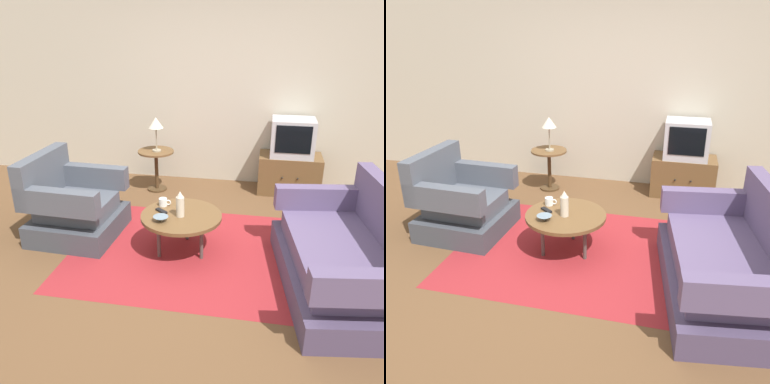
# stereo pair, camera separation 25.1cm
# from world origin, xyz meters

# --- Properties ---
(ground_plane) EXTENTS (16.00, 16.00, 0.00)m
(ground_plane) POSITION_xyz_m (0.00, 0.00, 0.00)
(ground_plane) COLOR brown
(back_wall) EXTENTS (9.00, 0.12, 2.70)m
(back_wall) POSITION_xyz_m (0.00, 2.33, 1.35)
(back_wall) COLOR #BCB29E
(back_wall) RESTS_ON ground
(area_rug) EXTENTS (2.22, 1.89, 0.00)m
(area_rug) POSITION_xyz_m (-0.10, 0.19, 0.00)
(area_rug) COLOR maroon
(area_rug) RESTS_ON ground
(armchair) EXTENTS (0.90, 0.92, 0.90)m
(armchair) POSITION_xyz_m (-1.32, 0.34, 0.31)
(armchair) COLOR #3E424B
(armchair) RESTS_ON ground
(couch) EXTENTS (1.15, 1.75, 0.89)m
(couch) POSITION_xyz_m (1.43, -0.16, 0.29)
(couch) COLOR #4B3E5C
(couch) RESTS_ON ground
(coffee_table) EXTENTS (0.80, 0.80, 0.41)m
(coffee_table) POSITION_xyz_m (-0.09, 0.19, 0.38)
(coffee_table) COLOR brown
(coffee_table) RESTS_ON ground
(side_table) EXTENTS (0.48, 0.48, 0.56)m
(side_table) POSITION_xyz_m (-0.77, 1.73, 0.40)
(side_table) COLOR brown
(side_table) RESTS_ON ground
(tv_stand) EXTENTS (0.82, 0.50, 0.52)m
(tv_stand) POSITION_xyz_m (1.02, 1.99, 0.26)
(tv_stand) COLOR brown
(tv_stand) RESTS_ON ground
(television) EXTENTS (0.55, 0.45, 0.49)m
(television) POSITION_xyz_m (1.02, 1.99, 0.76)
(television) COLOR #B7B7BC
(television) RESTS_ON tv_stand
(table_lamp) EXTENTS (0.19, 0.19, 0.45)m
(table_lamp) POSITION_xyz_m (-0.75, 1.71, 0.93)
(table_lamp) COLOR #9E937A
(table_lamp) RESTS_ON side_table
(vase) EXTENTS (0.08, 0.08, 0.26)m
(vase) POSITION_xyz_m (-0.10, 0.15, 0.54)
(vase) COLOR beige
(vase) RESTS_ON coffee_table
(mug) EXTENTS (0.13, 0.08, 0.08)m
(mug) POSITION_xyz_m (-0.32, 0.36, 0.45)
(mug) COLOR white
(mug) RESTS_ON coffee_table
(bowl) EXTENTS (0.15, 0.15, 0.05)m
(bowl) POSITION_xyz_m (-0.26, 0.01, 0.43)
(bowl) COLOR slate
(bowl) RESTS_ON coffee_table
(tv_remote_dark) EXTENTS (0.14, 0.12, 0.02)m
(tv_remote_dark) POSITION_xyz_m (-0.30, 0.21, 0.42)
(tv_remote_dark) COLOR black
(tv_remote_dark) RESTS_ON coffee_table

